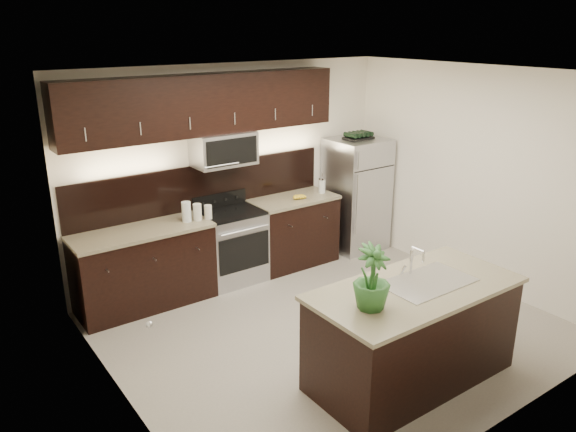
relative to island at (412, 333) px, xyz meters
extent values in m
plane|color=gray|center=(-0.02, 1.12, -0.47)|extent=(4.50, 4.50, 0.00)
cube|color=silver|center=(-0.02, 3.12, 0.88)|extent=(4.50, 0.02, 2.70)
cube|color=silver|center=(-0.02, -0.88, 0.88)|extent=(4.50, 0.02, 2.70)
cube|color=silver|center=(-2.27, 1.12, 0.88)|extent=(0.02, 4.00, 2.70)
cube|color=silver|center=(2.23, 1.12, 0.88)|extent=(0.02, 4.00, 2.70)
cube|color=white|center=(-0.02, 1.12, 2.23)|extent=(4.50, 4.00, 0.02)
cube|color=beige|center=(-2.25, 0.32, 0.54)|extent=(0.04, 0.80, 2.02)
sphere|color=silver|center=(-2.22, 0.64, 0.53)|extent=(0.06, 0.06, 0.06)
cube|color=black|center=(-2.25, 1.87, 1.18)|extent=(0.01, 0.32, 0.46)
cube|color=white|center=(-2.25, 1.87, 1.18)|extent=(0.00, 0.24, 0.36)
cube|color=black|center=(-1.43, 2.81, -0.02)|extent=(1.57, 0.62, 0.90)
cube|color=black|center=(0.69, 2.81, -0.02)|extent=(1.16, 0.62, 0.90)
cube|color=#B2B2B7|center=(-0.27, 2.81, -0.02)|extent=(0.76, 0.62, 0.90)
cube|color=black|center=(-0.27, 2.81, 0.44)|extent=(0.76, 0.60, 0.03)
cube|color=tan|center=(-1.43, 2.81, 0.45)|extent=(1.59, 0.65, 0.04)
cube|color=tan|center=(0.69, 2.81, 0.45)|extent=(1.18, 0.65, 0.04)
cube|color=black|center=(-0.47, 3.11, 0.75)|extent=(3.49, 0.02, 0.56)
cube|color=#B2B2B7|center=(-0.27, 2.92, 1.23)|extent=(0.76, 0.40, 0.40)
cube|color=black|center=(-0.47, 2.96, 1.78)|extent=(3.49, 0.33, 0.70)
cube|color=black|center=(0.00, 0.00, -0.02)|extent=(1.90, 0.90, 0.90)
cube|color=tan|center=(0.00, 0.00, 0.45)|extent=(1.96, 0.96, 0.04)
cube|color=silver|center=(0.15, 0.00, 0.47)|extent=(0.84, 0.50, 0.01)
cylinder|color=silver|center=(0.15, 0.21, 0.59)|extent=(0.03, 0.03, 0.24)
cylinder|color=silver|center=(0.15, 0.14, 0.74)|extent=(0.02, 0.14, 0.02)
cylinder|color=silver|center=(0.15, 0.07, 0.69)|extent=(0.02, 0.02, 0.10)
cube|color=#B2B2B7|center=(1.78, 2.75, 0.34)|extent=(0.78, 0.70, 1.62)
cube|color=black|center=(1.78, 2.75, 1.16)|extent=(0.40, 0.25, 0.03)
cylinder|color=black|center=(1.63, 2.75, 1.21)|extent=(0.07, 0.23, 0.07)
cylinder|color=black|center=(1.71, 2.75, 1.21)|extent=(0.07, 0.23, 0.07)
cylinder|color=black|center=(1.78, 2.75, 1.21)|extent=(0.07, 0.23, 0.07)
cylinder|color=black|center=(1.86, 2.75, 1.21)|extent=(0.07, 0.23, 0.07)
cylinder|color=black|center=(1.93, 2.75, 1.21)|extent=(0.07, 0.23, 0.07)
imported|color=#275823|center=(-0.60, -0.05, 0.74)|extent=(0.33, 0.33, 0.54)
cylinder|color=silver|center=(-0.88, 2.76, 0.59)|extent=(0.11, 0.11, 0.24)
cylinder|color=beige|center=(-0.76, 2.73, 0.57)|extent=(0.10, 0.10, 0.20)
cylinder|color=beige|center=(-0.63, 2.70, 0.55)|extent=(0.09, 0.09, 0.17)
cylinder|color=silver|center=(1.15, 2.76, 0.56)|extent=(0.09, 0.09, 0.18)
cylinder|color=silver|center=(1.15, 2.76, 0.66)|extent=(0.10, 0.10, 0.02)
cylinder|color=silver|center=(1.15, 2.76, 0.71)|extent=(0.01, 0.01, 0.07)
ellipsoid|color=gold|center=(0.68, 2.73, 0.50)|extent=(0.22, 0.19, 0.06)
camera|label=1|loc=(-3.53, -2.99, 2.66)|focal=35.00mm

